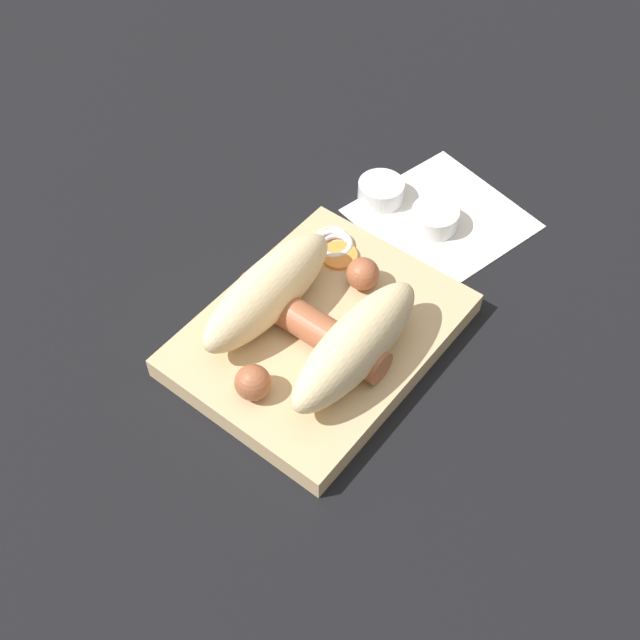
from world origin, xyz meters
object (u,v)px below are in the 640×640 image
food_tray (320,334)px  condiment_cup_far (381,193)px  sausage (314,327)px  bread_roll (311,317)px  condiment_cup_near (432,219)px

food_tray → condiment_cup_far: same height
sausage → food_tray: bearing=-163.0°
bread_roll → condiment_cup_far: bearing=-161.4°
food_tray → condiment_cup_near: size_ratio=5.07×
condiment_cup_near → condiment_cup_far: 0.06m
condiment_cup_near → bread_roll: bearing=1.1°
food_tray → condiment_cup_far: bearing=-160.4°
sausage → condiment_cup_far: 0.22m
bread_roll → condiment_cup_near: (-0.20, -0.00, -0.04)m
bread_roll → condiment_cup_far: (-0.20, -0.07, -0.04)m
sausage → condiment_cup_near: size_ratio=3.79×
bread_roll → condiment_cup_far: size_ratio=3.33×
food_tray → sausage: size_ratio=1.34×
food_tray → condiment_cup_near: bearing=-179.2°
condiment_cup_far → sausage: bearing=19.4°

